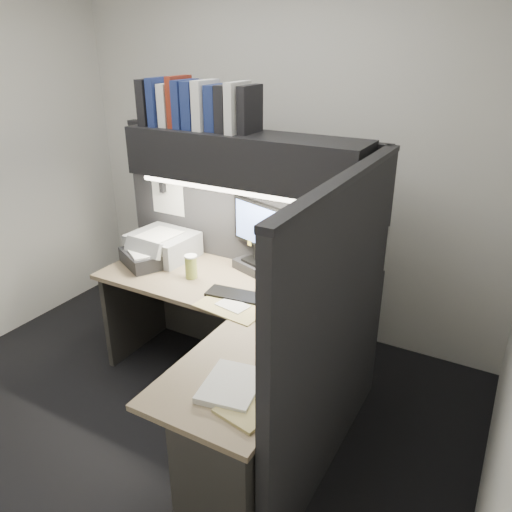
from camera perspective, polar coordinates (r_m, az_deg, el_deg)
name	(u,v)px	position (r m, az deg, el deg)	size (l,w,h in m)	color
floor	(166,421)	(3.28, -10.22, -18.05)	(3.50, 3.50, 0.00)	black
wall_back	(280,157)	(3.81, 2.73, 11.23)	(3.50, 0.04, 2.70)	silver
partition_back	(245,251)	(3.49, -1.21, 0.56)	(1.90, 0.06, 1.60)	black
partition_right	(335,339)	(2.52, 8.99, -9.40)	(0.06, 1.50, 1.60)	black
desk	(222,384)	(2.80, -3.88, -14.38)	(1.70, 1.53, 0.73)	#886F56
overhead_shelf	(243,158)	(3.08, -1.49, 11.14)	(1.55, 0.34, 0.30)	black
task_light_tube	(231,191)	(3.00, -2.83, 7.46)	(0.04, 0.04, 1.32)	white
monitor	(258,245)	(3.27, 0.25, 1.31)	(0.43, 0.29, 0.48)	black
keyboard	(240,296)	(3.02, -1.84, -4.57)	(0.42, 0.14, 0.02)	black
mousepad	(296,316)	(2.83, 4.65, -6.90)	(0.23, 0.21, 0.00)	#1B2497
mouse	(297,312)	(2.83, 4.70, -6.44)	(0.06, 0.10, 0.04)	black
telephone	(332,286)	(3.09, 8.64, -3.45)	(0.21, 0.22, 0.09)	#B8B18E
coffee_cup	(191,267)	(3.26, -7.43, -1.29)	(0.08, 0.08, 0.15)	gold
printer	(163,245)	(3.61, -10.55, 1.24)	(0.43, 0.37, 0.17)	#9C9FA2
notebook_stack	(146,257)	(3.52, -12.45, -0.15)	(0.33, 0.27, 0.10)	black
open_folder	(233,306)	(2.92, -2.67, -5.74)	(0.41, 0.26, 0.01)	tan
paper_stack_a	(281,364)	(2.41, 2.87, -12.23)	(0.23, 0.20, 0.04)	white
paper_stack_b	(232,385)	(2.29, -2.76, -14.56)	(0.24, 0.30, 0.03)	white
manila_stack	(252,405)	(2.20, -0.50, -16.71)	(0.21, 0.27, 0.02)	tan
binder_row	(197,105)	(3.21, -6.73, 16.76)	(0.78, 0.25, 0.31)	black
pinned_papers	(271,245)	(2.92, 1.73, 1.22)	(1.76, 1.31, 0.51)	white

